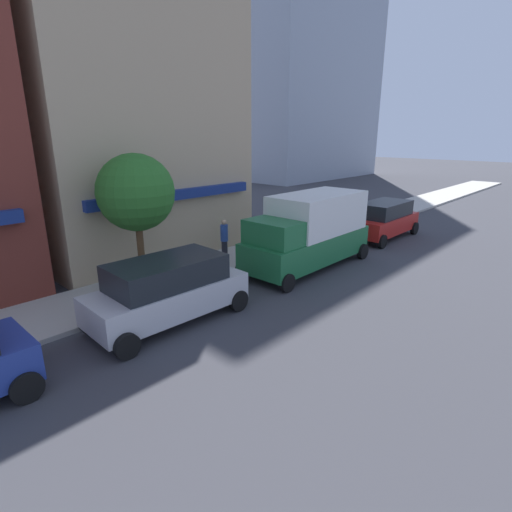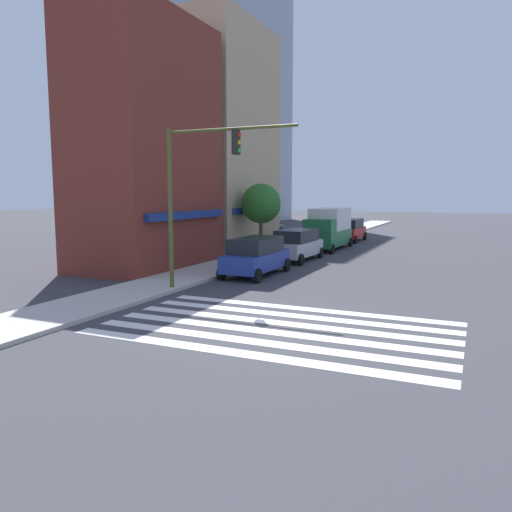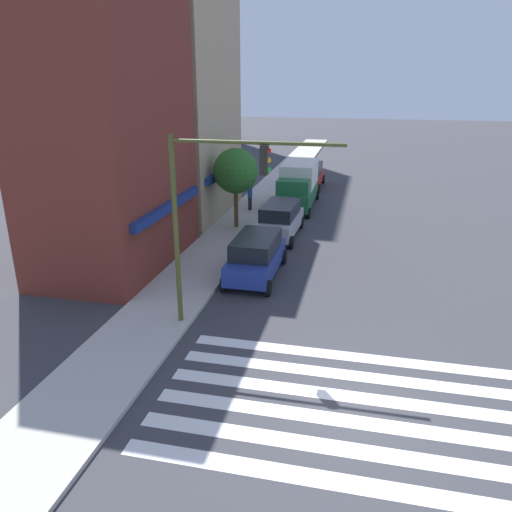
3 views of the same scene
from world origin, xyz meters
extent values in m
plane|color=#38383D|center=(0.00, 0.00, 0.00)|extent=(200.00, 200.00, 0.00)
cube|color=#B2ADA3|center=(0.00, 7.50, 0.07)|extent=(120.00, 3.00, 0.15)
cube|color=silver|center=(-2.75, 0.00, 0.00)|extent=(0.57, 10.80, 0.01)
cube|color=silver|center=(-1.65, 0.00, 0.00)|extent=(0.57, 10.80, 0.01)
cube|color=silver|center=(-0.55, 0.00, 0.00)|extent=(0.57, 10.80, 0.01)
cube|color=silver|center=(0.55, 0.00, 0.00)|extent=(0.57, 10.80, 0.01)
cube|color=silver|center=(1.65, 0.00, 0.00)|extent=(0.57, 10.80, 0.01)
cube|color=silver|center=(2.75, 0.00, 0.00)|extent=(0.57, 10.80, 0.01)
cube|color=maroon|center=(9.02, 11.50, 6.82)|extent=(8.68, 5.00, 13.64)
cube|color=navy|center=(9.02, 8.85, 3.00)|extent=(7.38, 0.30, 0.40)
cube|color=tan|center=(18.49, 11.50, 7.98)|extent=(9.08, 5.00, 15.97)
cube|color=navy|center=(18.49, 8.85, 3.00)|extent=(7.72, 0.30, 0.40)
cylinder|color=#474C1E|center=(3.72, 6.40, 3.44)|extent=(0.18, 0.18, 6.88)
cylinder|color=#474C1E|center=(3.72, 3.56, 6.68)|extent=(0.12, 5.67, 0.12)
cube|color=black|center=(3.72, 3.28, 6.15)|extent=(0.32, 0.24, 0.95)
sphere|color=red|center=(3.72, 3.15, 6.45)|extent=(0.18, 0.18, 0.18)
sphere|color=#EAAD14|center=(3.72, 3.15, 6.15)|extent=(0.18, 0.18, 0.18)
sphere|color=green|center=(3.72, 3.15, 5.85)|extent=(0.18, 0.18, 0.18)
cube|color=navy|center=(8.80, 4.70, 0.77)|extent=(4.70, 1.91, 0.85)
cube|color=black|center=(8.80, 4.70, 1.56)|extent=(3.29, 1.76, 0.75)
cylinder|color=black|center=(6.86, 5.65, 0.34)|extent=(0.68, 0.22, 0.68)
cylinder|color=black|center=(6.86, 3.75, 0.34)|extent=(0.68, 0.22, 0.68)
cylinder|color=black|center=(10.74, 5.65, 0.34)|extent=(0.68, 0.22, 0.68)
cylinder|color=black|center=(10.74, 3.75, 0.34)|extent=(0.68, 0.22, 0.68)
cube|color=#B7B7BC|center=(14.98, 4.70, 0.77)|extent=(4.75, 2.04, 0.85)
cube|color=black|center=(14.98, 4.70, 1.56)|extent=(3.34, 1.85, 0.75)
cylinder|color=black|center=(13.04, 5.65, 0.34)|extent=(0.68, 0.22, 0.68)
cylinder|color=black|center=(13.04, 3.75, 0.34)|extent=(0.68, 0.22, 0.68)
cylinder|color=black|center=(16.93, 5.65, 0.34)|extent=(0.68, 0.22, 0.68)
cylinder|color=black|center=(16.93, 3.75, 0.34)|extent=(0.68, 0.22, 0.68)
cube|color=#1E6638|center=(21.88, 4.70, 0.89)|extent=(6.22, 2.25, 1.10)
cube|color=silver|center=(22.50, 4.70, 2.24)|extent=(4.36, 2.24, 1.60)
cube|color=#1E6638|center=(19.90, 4.70, 1.89)|extent=(1.75, 2.10, 0.90)
cylinder|color=black|center=(19.19, 5.80, 0.34)|extent=(0.68, 0.22, 0.68)
cylinder|color=black|center=(19.19, 3.60, 0.34)|extent=(0.68, 0.22, 0.68)
cylinder|color=black|center=(24.58, 5.80, 0.34)|extent=(0.68, 0.22, 0.68)
cylinder|color=black|center=(24.58, 3.60, 0.34)|extent=(0.68, 0.22, 0.68)
cube|color=#B21E19|center=(28.71, 4.70, 0.77)|extent=(4.70, 1.90, 0.85)
cube|color=black|center=(28.71, 4.70, 1.56)|extent=(3.29, 1.75, 0.75)
cylinder|color=black|center=(26.77, 5.65, 0.34)|extent=(0.68, 0.22, 0.68)
cylinder|color=black|center=(26.77, 3.75, 0.34)|extent=(0.68, 0.22, 0.68)
cylinder|color=black|center=(30.65, 5.65, 0.34)|extent=(0.68, 0.22, 0.68)
cylinder|color=black|center=(30.65, 3.75, 0.34)|extent=(0.68, 0.22, 0.68)
cylinder|color=#23232D|center=(19.91, 7.63, 0.57)|extent=(0.26, 0.26, 0.85)
cylinder|color=#2D4C9E|center=(19.91, 7.63, 1.35)|extent=(0.32, 0.32, 0.70)
sphere|color=tan|center=(19.91, 7.63, 1.81)|extent=(0.22, 0.22, 0.22)
cylinder|color=brown|center=(15.84, 7.50, 1.37)|extent=(0.24, 0.24, 2.44)
sphere|color=#286623|center=(15.84, 7.50, 3.50)|extent=(2.60, 2.60, 2.60)
camera|label=1|loc=(8.81, -4.61, 5.40)|focal=28.00mm
camera|label=2|loc=(-14.14, -5.58, 4.18)|focal=35.00mm
camera|label=3|loc=(-11.80, 0.04, 8.67)|focal=35.00mm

